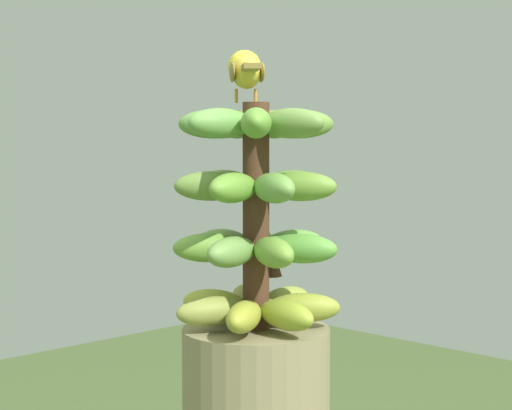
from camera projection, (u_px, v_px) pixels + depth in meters
banana_bunch at (256, 217)px, 1.32m from camera, size 0.25×0.26×0.34m
perched_bird at (246, 70)px, 1.35m from camera, size 0.14×0.16×0.08m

